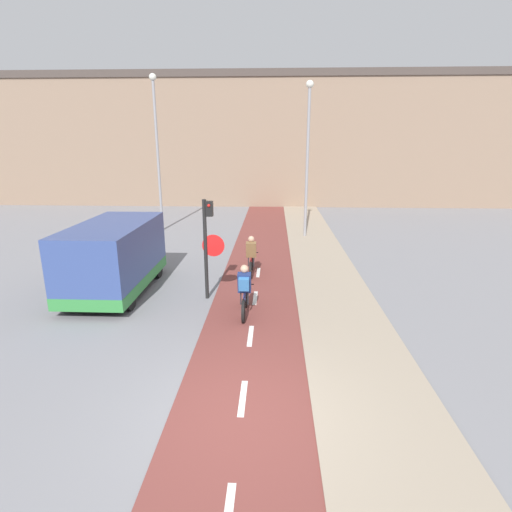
{
  "coord_description": "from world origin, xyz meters",
  "views": [
    {
      "loc": [
        0.54,
        -5.95,
        4.65
      ],
      "look_at": [
        0.0,
        6.08,
        1.2
      ],
      "focal_mm": 28.0,
      "sensor_mm": 36.0,
      "label": 1
    }
  ],
  "objects_px": {
    "cyclist_near": "(244,291)",
    "cyclist_far": "(251,257)",
    "street_lamp_sidewalk": "(308,146)",
    "traffic_light_pole": "(208,238)",
    "street_lamp_far": "(157,140)",
    "van": "(115,259)"
  },
  "relations": [
    {
      "from": "traffic_light_pole",
      "to": "street_lamp_sidewalk",
      "type": "distance_m",
      "value": 9.57
    },
    {
      "from": "street_lamp_far",
      "to": "cyclist_far",
      "type": "height_order",
      "value": "street_lamp_far"
    },
    {
      "from": "cyclist_near",
      "to": "street_lamp_sidewalk",
      "type": "bearing_deg",
      "value": 76.29
    },
    {
      "from": "street_lamp_far",
      "to": "cyclist_near",
      "type": "xyz_separation_m",
      "value": [
        5.32,
        -11.01,
        -4.05
      ]
    },
    {
      "from": "cyclist_near",
      "to": "cyclist_far",
      "type": "distance_m",
      "value": 3.54
    },
    {
      "from": "street_lamp_far",
      "to": "traffic_light_pole",
      "type": "bearing_deg",
      "value": -67.01
    },
    {
      "from": "cyclist_near",
      "to": "traffic_light_pole",
      "type": "bearing_deg",
      "value": 133.8
    },
    {
      "from": "street_lamp_far",
      "to": "cyclist_far",
      "type": "xyz_separation_m",
      "value": [
        5.3,
        -7.46,
        -4.1
      ]
    },
    {
      "from": "street_lamp_far",
      "to": "street_lamp_sidewalk",
      "type": "xyz_separation_m",
      "value": [
        7.69,
        -1.29,
        -0.28
      ]
    },
    {
      "from": "traffic_light_pole",
      "to": "street_lamp_far",
      "type": "distance_m",
      "value": 11.02
    },
    {
      "from": "street_lamp_sidewalk",
      "to": "van",
      "type": "bearing_deg",
      "value": -129.43
    },
    {
      "from": "cyclist_near",
      "to": "van",
      "type": "bearing_deg",
      "value": 158.44
    },
    {
      "from": "cyclist_far",
      "to": "street_lamp_sidewalk",
      "type": "bearing_deg",
      "value": 68.89
    },
    {
      "from": "cyclist_far",
      "to": "traffic_light_pole",
      "type": "bearing_deg",
      "value": -116.23
    },
    {
      "from": "street_lamp_far",
      "to": "cyclist_far",
      "type": "bearing_deg",
      "value": -54.6
    },
    {
      "from": "cyclist_near",
      "to": "van",
      "type": "height_order",
      "value": "van"
    },
    {
      "from": "traffic_light_pole",
      "to": "street_lamp_far",
      "type": "xyz_separation_m",
      "value": [
        -4.16,
        9.79,
        2.86
      ]
    },
    {
      "from": "street_lamp_far",
      "to": "van",
      "type": "bearing_deg",
      "value": -83.43
    },
    {
      "from": "traffic_light_pole",
      "to": "street_lamp_far",
      "type": "bearing_deg",
      "value": 112.99
    },
    {
      "from": "cyclist_near",
      "to": "cyclist_far",
      "type": "height_order",
      "value": "cyclist_near"
    },
    {
      "from": "street_lamp_sidewalk",
      "to": "cyclist_near",
      "type": "xyz_separation_m",
      "value": [
        -2.37,
        -9.72,
        -3.77
      ]
    },
    {
      "from": "cyclist_far",
      "to": "van",
      "type": "distance_m",
      "value": 4.64
    }
  ]
}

